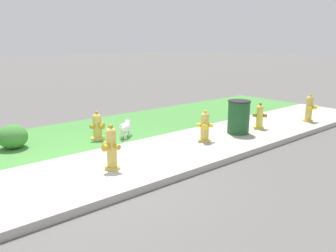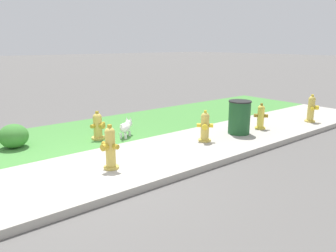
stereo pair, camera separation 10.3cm
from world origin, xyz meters
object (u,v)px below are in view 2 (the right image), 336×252
small_white_dog (126,127)px  trash_bin (239,117)px  fire_hydrant_across_street (110,148)px  fire_hydrant_at_driveway (98,126)px  shrub_bush_far_verge (14,136)px  fire_hydrant_by_grass_verge (261,117)px  fire_hydrant_near_corner (205,127)px  fire_hydrant_mid_block (311,109)px

small_white_dog → trash_bin: (2.28, -1.49, 0.17)m
trash_bin → small_white_dog: bearing=146.7°
fire_hydrant_across_street → fire_hydrant_at_driveway: bearing=-36.5°
trash_bin → shrub_bush_far_verge: (-4.55, 2.26, -0.16)m
fire_hydrant_by_grass_verge → small_white_dog: fire_hydrant_by_grass_verge is taller
fire_hydrant_across_street → trash_bin: (3.57, 0.09, 0.02)m
fire_hydrant_by_grass_verge → fire_hydrant_across_street: 4.36m
fire_hydrant_near_corner → shrub_bush_far_verge: (-3.44, 2.21, -0.09)m
fire_hydrant_near_corner → fire_hydrant_mid_block: 3.67m
fire_hydrant_by_grass_verge → trash_bin: bearing=-134.1°
fire_hydrant_near_corner → fire_hydrant_across_street: (-2.46, -0.15, 0.05)m
fire_hydrant_near_corner → fire_hydrant_mid_block: bearing=-143.1°
fire_hydrant_near_corner → fire_hydrant_at_driveway: 2.43m
fire_hydrant_by_grass_verge → small_white_dog: bearing=-157.2°
fire_hydrant_near_corner → small_white_dog: fire_hydrant_near_corner is taller
shrub_bush_far_verge → fire_hydrant_near_corner: bearing=-32.7°
fire_hydrant_at_driveway → fire_hydrant_across_street: (-0.69, -1.81, 0.08)m
fire_hydrant_by_grass_verge → shrub_bush_far_verge: fire_hydrant_by_grass_verge is taller
fire_hydrant_across_street → small_white_dog: (1.29, 1.58, -0.15)m
fire_hydrant_across_street → fire_hydrant_mid_block: bearing=-109.2°
fire_hydrant_near_corner → small_white_dog: (-1.17, 1.44, -0.10)m
fire_hydrant_at_driveway → trash_bin: trash_bin is taller
fire_hydrant_by_grass_verge → fire_hydrant_mid_block: (1.73, -0.42, 0.06)m
fire_hydrant_near_corner → fire_hydrant_by_grass_verge: size_ratio=1.06×
fire_hydrant_mid_block → trash_bin: size_ratio=0.95×
fire_hydrant_mid_block → fire_hydrant_by_grass_verge: bearing=-54.3°
fire_hydrant_across_street → fire_hydrant_near_corner: bearing=-102.2°
fire_hydrant_near_corner → trash_bin: bearing=-137.8°
fire_hydrant_across_street → shrub_bush_far_verge: fire_hydrant_across_street is taller
fire_hydrant_near_corner → shrub_bush_far_verge: fire_hydrant_near_corner is taller
fire_hydrant_by_grass_verge → small_white_dog: size_ratio=1.35×
trash_bin → fire_hydrant_near_corner: bearing=177.1°
trash_bin → shrub_bush_far_verge: bearing=153.5°
fire_hydrant_at_driveway → shrub_bush_far_verge: bearing=-31.7°
fire_hydrant_at_driveway → fire_hydrant_mid_block: (5.40, -2.19, 0.07)m
fire_hydrant_at_driveway → fire_hydrant_across_street: size_ratio=0.82×
fire_hydrant_mid_block → trash_bin: bearing=-51.2°
fire_hydrant_by_grass_verge → fire_hydrant_mid_block: 1.78m
fire_hydrant_near_corner → fire_hydrant_mid_block: fire_hydrant_mid_block is taller
trash_bin → shrub_bush_far_verge: 5.08m
fire_hydrant_at_driveway → small_white_dog: (0.60, -0.23, -0.07)m
fire_hydrant_at_driveway → trash_bin: size_ratio=0.81×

